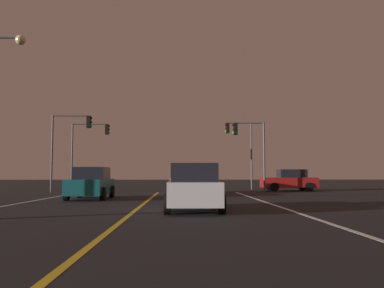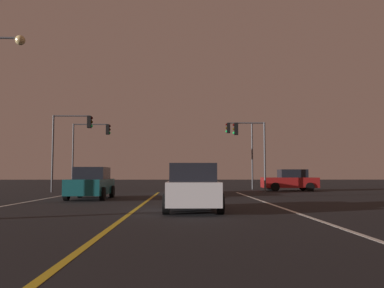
{
  "view_description": "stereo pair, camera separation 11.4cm",
  "coord_description": "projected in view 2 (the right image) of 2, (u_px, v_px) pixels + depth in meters",
  "views": [
    {
      "loc": [
        1.68,
        -0.16,
        1.32
      ],
      "look_at": [
        2.28,
        22.79,
        3.03
      ],
      "focal_mm": 38.06,
      "sensor_mm": 36.0,
      "label": 1
    },
    {
      "loc": [
        1.79,
        -0.16,
        1.32
      ],
      "look_at": [
        2.28,
        22.79,
        3.03
      ],
      "focal_mm": 38.06,
      "sensor_mm": 36.0,
      "label": 2
    }
  ],
  "objects": [
    {
      "name": "traffic_light_near_left",
      "position": [
        72.0,
        135.0,
        30.11
      ],
      "size": [
        2.99,
        0.36,
        5.7
      ],
      "color": "#4C4C51",
      "rests_on": "ground"
    },
    {
      "name": "traffic_light_far_left",
      "position": [
        91.0,
        141.0,
        35.6
      ],
      "size": [
        3.33,
        0.36,
        5.74
      ],
      "color": "#4C4C51",
      "rests_on": "ground"
    },
    {
      "name": "car_lead_same_lane",
      "position": [
        192.0,
        188.0,
        14.73
      ],
      "size": [
        2.02,
        4.3,
        1.7
      ],
      "rotation": [
        0.0,
        0.0,
        1.57
      ],
      "color": "black",
      "rests_on": "ground"
    },
    {
      "name": "car_crossing_side",
      "position": [
        290.0,
        180.0,
        32.34
      ],
      "size": [
        4.3,
        2.02,
        1.7
      ],
      "rotation": [
        0.0,
        0.0,
        3.14
      ],
      "color": "black",
      "rests_on": "ground"
    },
    {
      "name": "traffic_light_far_right",
      "position": [
        240.0,
        140.0,
        35.88
      ],
      "size": [
        2.42,
        0.36,
        5.9
      ],
      "rotation": [
        0.0,
        0.0,
        3.14
      ],
      "color": "#4C4C51",
      "rests_on": "ground"
    },
    {
      "name": "lane_edge_right",
      "position": [
        316.0,
        219.0,
        11.86
      ],
      "size": [
        0.16,
        35.5,
        0.01
      ],
      "primitive_type": "cube",
      "color": "silver",
      "rests_on": "ground"
    },
    {
      "name": "traffic_light_near_right",
      "position": [
        249.0,
        140.0,
        30.36
      ],
      "size": [
        2.46,
        0.36,
        5.2
      ],
      "rotation": [
        0.0,
        0.0,
        3.14
      ],
      "color": "#4C4C51",
      "rests_on": "ground"
    },
    {
      "name": "lane_center_divider",
      "position": [
        121.0,
        220.0,
        11.74
      ],
      "size": [
        0.16,
        35.5,
        0.01
      ],
      "primitive_type": "cube",
      "color": "gold",
      "rests_on": "ground"
    },
    {
      "name": "car_ahead_far",
      "position": [
        184.0,
        182.0,
        27.68
      ],
      "size": [
        2.02,
        4.3,
        1.7
      ],
      "rotation": [
        0.0,
        0.0,
        1.57
      ],
      "color": "black",
      "rests_on": "ground"
    },
    {
      "name": "car_oncoming",
      "position": [
        91.0,
        184.0,
        21.77
      ],
      "size": [
        2.02,
        4.3,
        1.7
      ],
      "rotation": [
        0.0,
        0.0,
        -1.57
      ],
      "color": "black",
      "rests_on": "ground"
    }
  ]
}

